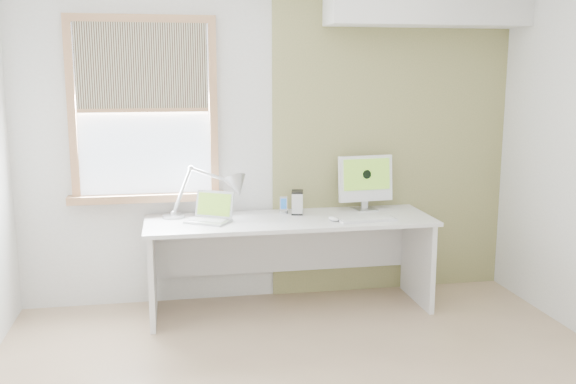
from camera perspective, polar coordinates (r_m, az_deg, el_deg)
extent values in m
cube|color=silver|center=(5.18, -1.42, 4.68)|extent=(4.00, 0.02, 2.60)
cube|color=silver|center=(1.84, 16.13, -6.55)|extent=(4.00, 0.02, 2.60)
cube|color=olive|center=(5.40, 9.18, 4.80)|extent=(2.00, 0.02, 2.60)
cube|color=#AB7950|center=(5.11, -18.70, 6.87)|extent=(0.06, 0.06, 1.42)
cube|color=#AB7950|center=(5.07, -6.67, 7.32)|extent=(0.06, 0.06, 1.42)
cube|color=#AB7950|center=(5.07, -13.03, 14.83)|extent=(1.00, 0.06, 0.06)
cube|color=#AB7950|center=(5.12, -12.41, -0.49)|extent=(1.20, 0.14, 0.06)
cube|color=#D1E2F9|center=(5.08, -12.70, 7.14)|extent=(1.00, 0.01, 1.30)
cube|color=beige|center=(5.03, -12.87, 10.81)|extent=(0.98, 0.02, 0.65)
cube|color=#AB7950|center=(5.03, -12.72, 7.12)|extent=(0.98, 0.03, 0.03)
cube|color=silver|center=(4.92, 0.18, -2.55)|extent=(2.20, 0.70, 0.03)
cube|color=silver|center=(4.94, -11.99, -7.12)|extent=(0.04, 0.64, 0.70)
cube|color=silver|center=(5.30, 11.47, -5.88)|extent=(0.04, 0.64, 0.70)
cube|color=silver|center=(5.29, -0.46, -4.57)|extent=(2.08, 0.02, 0.48)
cylinder|color=#B6B8BA|center=(5.02, -10.15, -2.11)|extent=(0.17, 0.17, 0.02)
sphere|color=#B6B8BA|center=(5.02, -10.16, -1.91)|extent=(0.05, 0.05, 0.05)
cylinder|color=#B6B8BA|center=(4.99, -9.41, 0.09)|extent=(0.17, 0.03, 0.36)
sphere|color=#B6B8BA|center=(4.96, -8.64, 2.12)|extent=(0.04, 0.04, 0.04)
cylinder|color=#B6B8BA|center=(4.95, -6.77, 1.48)|extent=(0.33, 0.07, 0.14)
sphere|color=#B6B8BA|center=(4.96, -4.90, 0.83)|extent=(0.04, 0.04, 0.04)
cone|color=#B6B8BA|center=(4.96, -4.55, 0.50)|extent=(0.26, 0.28, 0.22)
cube|color=#B6B8BA|center=(4.83, -7.12, -2.58)|extent=(0.38, 0.34, 0.02)
cube|color=#B2B5B7|center=(4.83, -7.12, -2.47)|extent=(0.29, 0.25, 0.00)
cube|color=#B6B8BA|center=(4.90, -6.57, -1.08)|extent=(0.30, 0.21, 0.20)
cube|color=#619124|center=(4.89, -6.60, -1.10)|extent=(0.26, 0.18, 0.16)
cylinder|color=#B6B8BA|center=(5.09, -0.41, -1.79)|extent=(0.08, 0.08, 0.02)
cube|color=#B6B8BA|center=(5.08, -0.41, -1.04)|extent=(0.06, 0.01, 0.12)
cube|color=#194C99|center=(5.07, -0.40, -1.06)|extent=(0.05, 0.00, 0.08)
cube|color=#B6B8BA|center=(5.06, 0.83, -0.93)|extent=(0.11, 0.15, 0.18)
cube|color=black|center=(5.05, 0.84, 0.03)|extent=(0.12, 0.16, 0.01)
cube|color=black|center=(5.08, 0.83, -1.87)|extent=(0.12, 0.16, 0.01)
cube|color=#B6B8BA|center=(5.25, 6.93, -1.55)|extent=(0.18, 0.16, 0.01)
cube|color=#B6B8BA|center=(5.26, 6.83, -0.66)|extent=(0.06, 0.02, 0.15)
cube|color=white|center=(5.22, 6.91, 1.21)|extent=(0.46, 0.13, 0.37)
cube|color=#619124|center=(5.19, 7.03, 1.57)|extent=(0.40, 0.07, 0.25)
cylinder|color=black|center=(5.19, 7.05, 1.56)|extent=(0.07, 0.02, 0.07)
cube|color=white|center=(4.87, 7.10, -2.48)|extent=(0.45, 0.16, 0.02)
cube|color=white|center=(4.87, 7.11, -2.37)|extent=(0.41, 0.13, 0.00)
ellipsoid|color=white|center=(4.84, 4.08, -2.39)|extent=(0.10, 0.13, 0.03)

